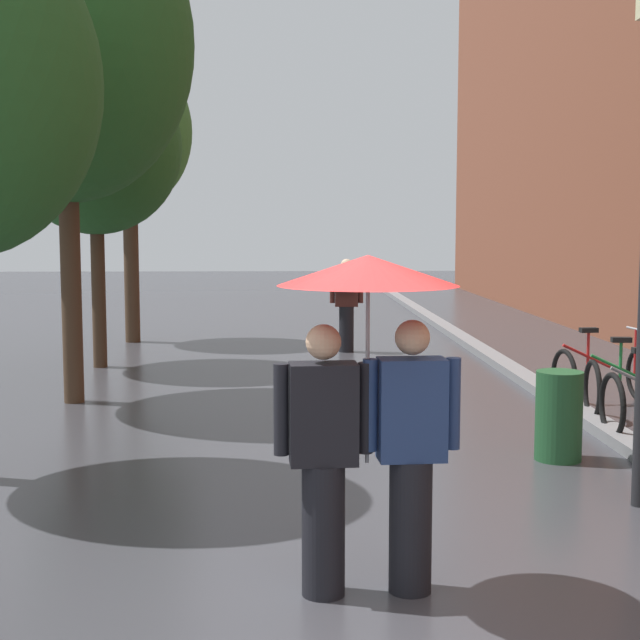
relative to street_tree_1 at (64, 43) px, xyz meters
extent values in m
plane|color=#38383D|center=(2.88, -6.42, -4.43)|extent=(80.00, 80.00, 0.00)
cube|color=slate|center=(6.08, 3.58, -4.37)|extent=(0.30, 36.00, 0.12)
cylinder|color=#473323|center=(0.00, 0.00, -2.94)|extent=(0.25, 0.25, 2.98)
ellipsoid|color=#235623|center=(0.00, 0.00, 0.01)|extent=(3.14, 3.14, 3.89)
cylinder|color=#473323|center=(-0.26, 2.87, -3.22)|extent=(0.22, 0.22, 2.42)
ellipsoid|color=#235623|center=(-0.26, 2.87, -0.99)|extent=(2.67, 2.67, 2.71)
cylinder|color=#473323|center=(-0.28, 5.99, -2.98)|extent=(0.28, 0.28, 2.91)
ellipsoid|color=#387533|center=(-0.28, 5.99, -0.43)|extent=(2.38, 2.38, 2.91)
torus|color=black|center=(6.08, -2.19, -4.08)|extent=(0.06, 0.70, 0.70)
torus|color=black|center=(6.18, -1.29, -4.08)|extent=(0.12, 0.70, 0.70)
cylinder|color=#1E7A38|center=(6.58, -1.33, -3.88)|extent=(0.88, 0.11, 0.43)
cylinder|color=#1E7A38|center=(6.48, -1.32, -3.80)|extent=(0.04, 0.04, 0.55)
cube|color=black|center=(6.48, -1.32, -3.50)|extent=(0.23, 0.12, 0.06)
torus|color=black|center=(6.13, -0.39, -4.08)|extent=(0.14, 0.70, 0.70)
cylinder|color=red|center=(6.53, -0.34, -3.88)|extent=(0.88, 0.14, 0.43)
cylinder|color=red|center=(6.43, -0.36, -3.80)|extent=(0.04, 0.04, 0.55)
cube|color=black|center=(6.43, -0.36, -3.50)|extent=(0.23, 0.13, 0.06)
cylinder|color=red|center=(7.06, -0.28, -3.79)|extent=(0.04, 0.04, 0.58)
cylinder|color=#9E9EA3|center=(7.06, -0.28, -3.50)|extent=(0.08, 0.46, 0.03)
cylinder|color=black|center=(2.90, -6.08, -4.03)|extent=(0.26, 0.26, 0.80)
cube|color=black|center=(2.90, -6.08, -3.32)|extent=(0.41, 0.24, 0.60)
sphere|color=tan|center=(2.90, -6.08, -2.89)|extent=(0.21, 0.21, 0.21)
cylinder|color=black|center=(2.65, -6.09, -3.29)|extent=(0.09, 0.09, 0.54)
cylinder|color=black|center=(3.15, -6.07, -3.29)|extent=(0.09, 0.09, 0.54)
cylinder|color=black|center=(3.43, -6.05, -4.02)|extent=(0.26, 0.26, 0.82)
cube|color=navy|center=(3.43, -6.05, -3.31)|extent=(0.41, 0.24, 0.61)
sphere|color=tan|center=(3.43, -6.05, -2.87)|extent=(0.21, 0.21, 0.21)
cylinder|color=navy|center=(3.18, -6.06, -3.27)|extent=(0.09, 0.09, 0.55)
cylinder|color=navy|center=(3.68, -6.04, -3.27)|extent=(0.09, 0.09, 0.55)
cylinder|color=#9E9EA3|center=(3.17, -6.04, -3.09)|extent=(0.02, 0.02, 1.08)
cone|color=red|center=(3.17, -6.04, -2.48)|extent=(1.08, 1.08, 0.18)
cylinder|color=#1E4C28|center=(5.26, -3.02, -4.00)|extent=(0.44, 0.44, 0.85)
cylinder|color=black|center=(3.74, 4.45, -4.02)|extent=(0.26, 0.26, 0.81)
cube|color=#4C231E|center=(3.74, 4.45, -3.32)|extent=(0.41, 0.23, 0.61)
sphere|color=beige|center=(3.74, 4.45, -2.89)|extent=(0.21, 0.21, 0.21)
cylinder|color=#4C231E|center=(3.49, 4.46, -3.29)|extent=(0.09, 0.09, 0.55)
cylinder|color=#4C231E|center=(3.99, 4.44, -3.29)|extent=(0.09, 0.09, 0.55)
cube|color=black|center=(3.73, 4.31, -3.18)|extent=(0.26, 0.15, 0.36)
camera|label=1|loc=(2.69, -11.30, -2.22)|focal=50.50mm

